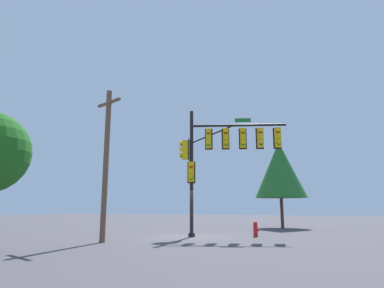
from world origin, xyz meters
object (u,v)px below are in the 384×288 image
utility_pole (106,160)px  tree_near (280,169)px  signal_pole_assembly (222,149)px  fire_hydrant (256,229)px

utility_pole → tree_near: 15.77m
signal_pole_assembly → tree_near: signal_pole_assembly is taller
fire_hydrant → utility_pole: bearing=-136.3°
signal_pole_assembly → fire_hydrant: (1.57, 0.93, -4.44)m
signal_pole_assembly → tree_near: bearing=78.3°
signal_pole_assembly → utility_pole: bearing=-132.6°
fire_hydrant → tree_near: size_ratio=0.12×
signal_pole_assembly → utility_pole: size_ratio=0.98×
fire_hydrant → tree_near: bearing=87.1°
utility_pole → fire_hydrant: (5.93, 5.67, -3.37)m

